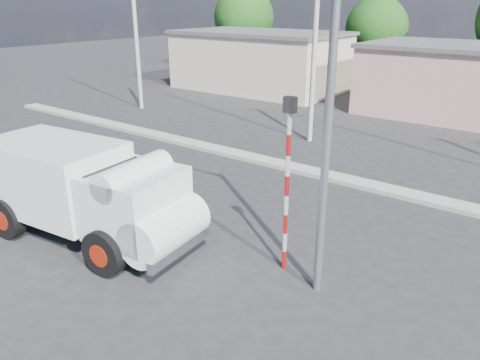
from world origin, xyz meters
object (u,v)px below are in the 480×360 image
Objects in this scene: truck at (87,191)px; bicycle at (146,223)px; traffic_pole at (288,172)px; cyclist at (145,211)px; streetlight at (324,74)px.

truck is 1.83m from bicycle.
bicycle is (1.32, 0.85, -0.93)m from truck.
truck is 3.17× the size of bicycle.
bicycle is 4.47m from traffic_pole.
streetlight is at bearing -89.40° from cyclist.
streetlight reaches higher than traffic_pole.
streetlight is at bearing -17.73° from traffic_pole.
streetlight reaches higher than cyclist.
truck is 7.20m from streetlight.
traffic_pole is at bearing -82.83° from bicycle.
traffic_pole is 2.56m from streetlight.
traffic_pole reaches higher than bicycle.
bicycle is at bearing -170.22° from streetlight.
cyclist is 4.31m from traffic_pole.
traffic_pole is at bearing 14.26° from truck.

